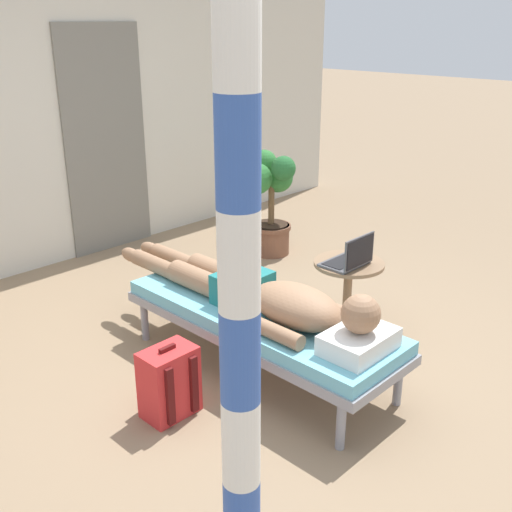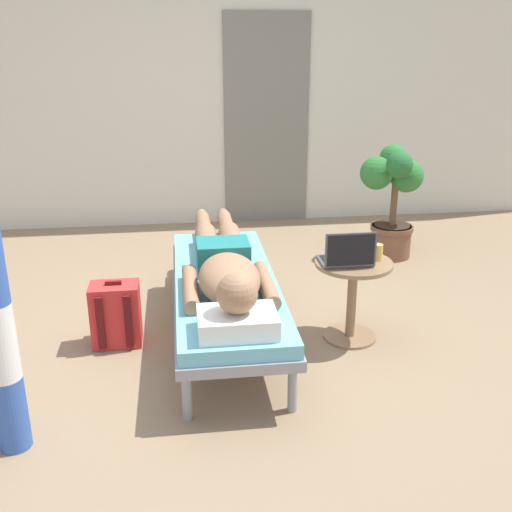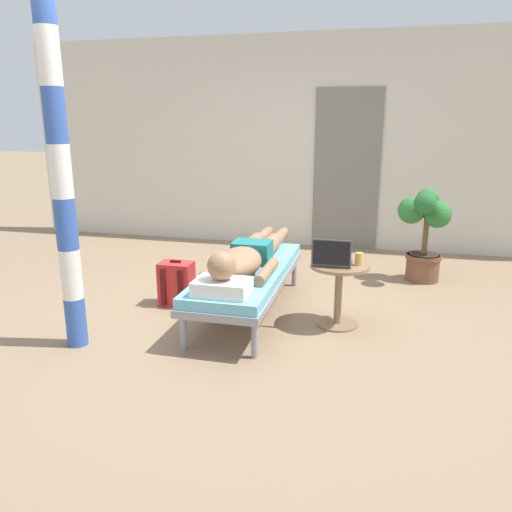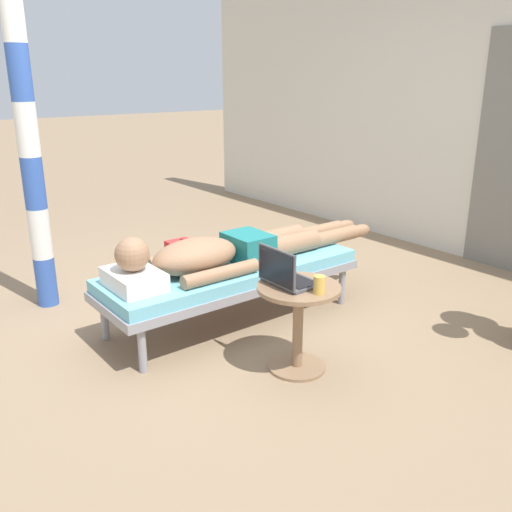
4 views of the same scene
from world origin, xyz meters
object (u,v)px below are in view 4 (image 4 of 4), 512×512
Objects in this scene: drink_glass at (319,285)px; laptop at (285,275)px; lounge_chair at (231,274)px; person_reclining at (226,252)px; porch_post at (27,130)px; side_table at (298,313)px; backpack at (186,267)px.

laptop is at bearing -163.16° from drink_glass.
person_reclining is at bearing -90.00° from lounge_chair.
laptop is at bearing -7.27° from person_reclining.
person_reclining is at bearing 39.41° from porch_post.
side_table is 0.26m from drink_glass.
side_table is at bearing -6.24° from lounge_chair.
laptop is 0.22m from drink_glass.
lounge_chair is 0.71× the size of porch_post.
laptop is at bearing -7.11° from backpack.
laptop is 0.73× the size of backpack.
drink_glass is at bearing 16.84° from laptop.
lounge_chair is at bearing 40.79° from porch_post.
backpack is at bearing 176.77° from lounge_chair.
backpack is at bearing 175.16° from side_table.
porch_post is at bearing -112.34° from backpack.
person_reclining is at bearing 176.98° from side_table.
drink_glass reaches higher than side_table.
backpack is at bearing 173.07° from person_reclining.
drink_glass is 2.32m from porch_post.
porch_post is (-0.40, -0.97, 1.10)m from backpack.
backpack is at bearing 172.89° from laptop.
backpack is 0.16× the size of porch_post.
person_reclining is at bearing 172.73° from laptop.
drink_glass is at bearing 23.08° from porch_post.
lounge_chair is at bearing 175.50° from drink_glass.
lounge_chair is 0.78m from laptop.
side_table reaches higher than backpack.
lounge_chair is 0.18m from person_reclining.
drink_glass is 0.04× the size of porch_post.
lounge_chair is at bearing -3.23° from backpack.
side_table is at bearing -175.32° from drink_glass.
side_table is 0.24m from laptop.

